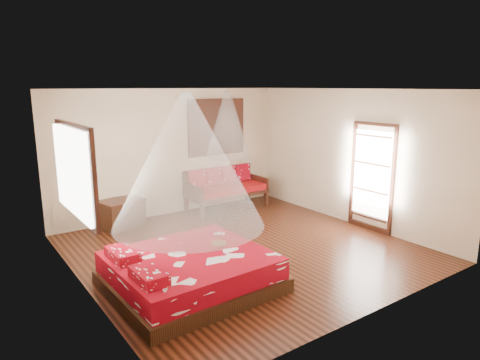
% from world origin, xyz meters
% --- Properties ---
extents(room, '(5.54, 5.54, 2.84)m').
position_xyz_m(room, '(0.00, 0.00, 1.40)').
color(room, black).
rests_on(room, ground).
extents(bed, '(2.25, 2.04, 0.65)m').
position_xyz_m(bed, '(-1.52, -0.78, 0.25)').
color(bed, black).
rests_on(bed, floor).
extents(daybed, '(1.90, 0.85, 0.97)m').
position_xyz_m(daybed, '(1.18, 2.39, 0.52)').
color(daybed, black).
rests_on(daybed, floor).
extents(storage_chest, '(0.97, 0.80, 0.58)m').
position_xyz_m(storage_chest, '(-1.33, 2.45, 0.29)').
color(storage_chest, black).
rests_on(storage_chest, floor).
extents(shutter_panel, '(1.52, 0.06, 1.32)m').
position_xyz_m(shutter_panel, '(1.18, 2.72, 1.90)').
color(shutter_panel, black).
rests_on(shutter_panel, wall_back).
extents(window_left, '(0.10, 1.74, 1.34)m').
position_xyz_m(window_left, '(-2.71, 0.20, 1.70)').
color(window_left, black).
rests_on(window_left, wall_left).
extents(glazed_door, '(0.08, 1.02, 2.16)m').
position_xyz_m(glazed_door, '(2.72, -0.60, 1.07)').
color(glazed_door, black).
rests_on(glazed_door, floor).
extents(wine_tray, '(0.23, 0.23, 0.19)m').
position_xyz_m(wine_tray, '(-0.93, -0.65, 0.55)').
color(wine_tray, brown).
rests_on(wine_tray, bed).
extents(mosquito_net_main, '(2.11, 2.11, 1.80)m').
position_xyz_m(mosquito_net_main, '(-1.50, -0.78, 1.85)').
color(mosquito_net_main, white).
rests_on(mosquito_net_main, ceiling).
extents(mosquito_net_daybed, '(1.02, 1.02, 1.50)m').
position_xyz_m(mosquito_net_daybed, '(1.18, 2.25, 2.00)').
color(mosquito_net_daybed, white).
rests_on(mosquito_net_daybed, ceiling).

